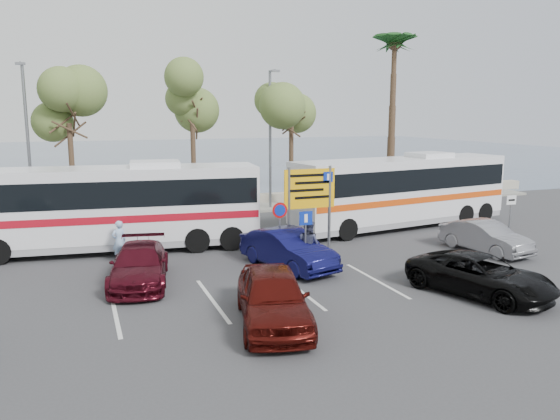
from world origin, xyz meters
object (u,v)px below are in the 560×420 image
object	(u,v)px
street_lamp_right	(271,132)
car_red	(273,297)
coach_bus_left	(112,210)
street_lamp_left	(27,136)
coach_bus_right	(401,193)
car_blue	(288,249)
car_silver_b	(485,237)
pedestrian_near	(119,241)
pedestrian_far	(308,245)
suv_black	(480,275)
direction_sign	(310,195)
car_maroon	(139,265)

from	to	relation	value
street_lamp_right	car_red	bearing A→B (deg)	-109.42
car_red	coach_bus_left	bearing A→B (deg)	122.49
car_red	street_lamp_left	bearing A→B (deg)	125.56
street_lamp_right	coach_bus_left	distance (m)	12.15
coach_bus_right	car_red	distance (m)	14.53
car_blue	car_silver_b	xyz separation A→B (m)	(8.53, -0.67, -0.07)
car_red	car_blue	bearing A→B (deg)	77.56
pedestrian_near	pedestrian_far	world-z (taller)	pedestrian_far
car_red	suv_black	xyz separation A→B (m)	(7.00, 0.00, -0.13)
direction_sign	car_maroon	bearing A→B (deg)	-166.38
direction_sign	car_silver_b	distance (m)	7.54
street_lamp_right	car_blue	bearing A→B (deg)	-106.67
car_silver_b	pedestrian_far	xyz separation A→B (m)	(-7.93, 0.17, 0.29)
direction_sign	car_red	xyz separation A→B (m)	(-4.00, -6.70, -1.65)
street_lamp_left	street_lamp_right	world-z (taller)	same
street_lamp_left	car_red	world-z (taller)	street_lamp_left
coach_bus_left	car_blue	size ratio (longest dim) A/B	2.79
suv_black	car_silver_b	world-z (taller)	car_silver_b
pedestrian_near	car_silver_b	bearing A→B (deg)	145.55
street_lamp_left	pedestrian_far	size ratio (longest dim) A/B	4.27
car_silver_b	pedestrian_far	bearing A→B (deg)	169.67
car_maroon	pedestrian_near	world-z (taller)	pedestrian_near
street_lamp_left	car_silver_b	bearing A→B (deg)	-35.29
car_blue	car_red	bearing A→B (deg)	-131.82
street_lamp_left	coach_bus_left	world-z (taller)	street_lamp_left
car_silver_b	coach_bus_right	bearing A→B (deg)	85.29
coach_bus_left	car_red	size ratio (longest dim) A/B	2.68
car_maroon	direction_sign	bearing A→B (deg)	24.37
car_blue	street_lamp_right	bearing A→B (deg)	57.14
coach_bus_left	coach_bus_right	xyz separation A→B (m)	(14.00, 0.00, -0.01)
coach_bus_right	street_lamp_left	bearing A→B (deg)	158.14
car_blue	suv_black	xyz separation A→B (m)	(4.60, -5.00, -0.07)
coach_bus_left	suv_black	xyz separation A→B (m)	(10.50, -10.00, -1.09)
car_blue	car_maroon	xyz separation A→B (m)	(-5.40, 0.00, -0.07)
coach_bus_right	pedestrian_near	world-z (taller)	coach_bus_right
street_lamp_right	car_red	world-z (taller)	street_lamp_right
car_maroon	pedestrian_far	world-z (taller)	pedestrian_far
street_lamp_right	pedestrian_near	size ratio (longest dim) A/B	4.96
car_blue	pedestrian_near	xyz separation A→B (m)	(-5.81, 3.20, 0.09)
car_maroon	coach_bus_left	bearing A→B (deg)	106.46
car_blue	car_red	xyz separation A→B (m)	(-2.40, -5.00, 0.06)
street_lamp_right	car_silver_b	distance (m)	14.18
pedestrian_near	pedestrian_far	bearing A→B (deg)	130.67
street_lamp_right	coach_bus_left	xyz separation A→B (m)	(-9.50, -7.02, -2.86)
coach_bus_right	car_silver_b	bearing A→B (deg)	-85.64
street_lamp_left	pedestrian_near	xyz separation A→B (m)	(3.59, -8.82, -3.79)
direction_sign	suv_black	xyz separation A→B (m)	(2.99, -6.70, -1.78)
direction_sign	car_maroon	xyz separation A→B (m)	(-7.00, -1.70, -1.77)
car_maroon	car_blue	bearing A→B (deg)	10.75
coach_bus_right	car_silver_b	world-z (taller)	coach_bus_right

